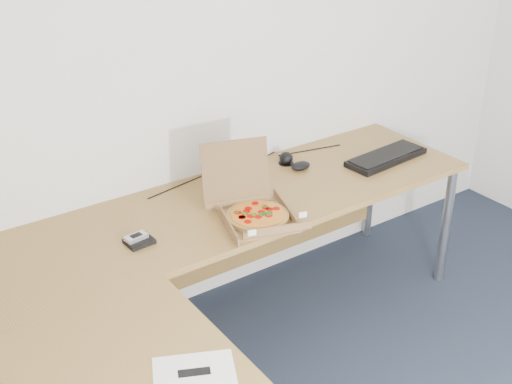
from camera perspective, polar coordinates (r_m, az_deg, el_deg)
desk at (r=2.76m, az=-2.78°, el=-6.66°), size 2.50×2.20×0.73m
pizza_box at (r=3.04m, az=-0.07°, el=-1.64°), size 0.31×0.36×0.32m
drinking_glass at (r=3.34m, az=-1.35°, el=1.53°), size 0.06×0.06×0.11m
keyboard at (r=3.68m, az=10.80°, el=2.86°), size 0.48×0.21×0.03m
mouse at (r=3.52m, az=3.75°, el=2.20°), size 0.13×0.10×0.04m
wallet at (r=2.92m, az=-9.72°, el=-4.08°), size 0.12×0.10×0.02m
phone at (r=2.91m, az=-9.97°, el=-3.74°), size 0.10×0.06×0.02m
paper_sheet at (r=2.26m, az=-5.18°, el=-14.77°), size 0.32×0.28×0.00m
dome_speaker at (r=3.57m, az=2.53°, el=2.90°), size 0.08×0.08×0.07m
cable_bundle at (r=3.53m, az=-1.06°, el=2.04°), size 0.56×0.12×0.01m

